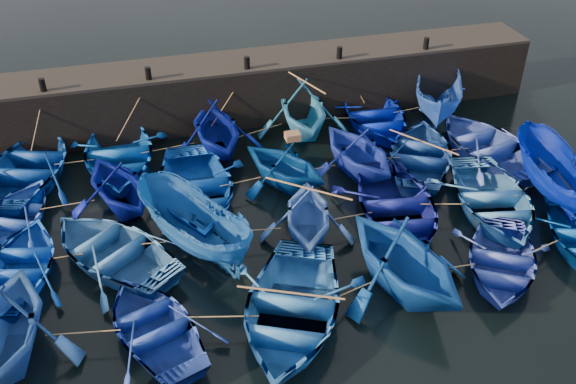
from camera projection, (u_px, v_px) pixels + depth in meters
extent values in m
plane|color=black|center=(315.00, 266.00, 20.24)|extent=(120.00, 120.00, 0.00)
cube|color=black|center=(244.00, 90.00, 27.86)|extent=(26.00, 2.50, 2.50)
cube|color=black|center=(243.00, 61.00, 27.12)|extent=(26.00, 2.50, 0.12)
cylinder|color=black|center=(42.00, 85.00, 24.50)|extent=(0.24, 0.24, 0.50)
cylinder|color=black|center=(148.00, 73.00, 25.36)|extent=(0.24, 0.24, 0.50)
cylinder|color=black|center=(247.00, 63.00, 26.23)|extent=(0.24, 0.24, 0.50)
cylinder|color=black|center=(339.00, 53.00, 27.09)|extent=(0.24, 0.24, 0.50)
cylinder|color=black|center=(426.00, 43.00, 27.96)|extent=(0.24, 0.24, 0.50)
imported|color=navy|center=(29.00, 167.00, 23.92)|extent=(5.65, 6.73, 1.20)
imported|color=#0847B2|center=(118.00, 156.00, 24.62)|extent=(4.23, 5.76, 1.16)
imported|color=#010E79|center=(216.00, 128.00, 25.34)|extent=(3.83, 4.39, 2.23)
imported|color=#2C81C9|center=(303.00, 108.00, 26.60)|extent=(4.41, 4.95, 2.37)
imported|color=#0116A6|center=(375.00, 115.00, 27.41)|extent=(3.99, 5.38, 1.08)
imported|color=blue|center=(439.00, 95.00, 27.92)|extent=(4.14, 5.64, 2.05)
imported|color=blue|center=(13.00, 216.00, 21.66)|extent=(4.56, 5.12, 0.88)
imported|color=#010B74|center=(119.00, 184.00, 22.14)|extent=(4.62, 4.95, 2.11)
imported|color=#083CA0|center=(195.00, 189.00, 22.72)|extent=(4.35, 5.91, 1.19)
imported|color=navy|center=(284.00, 164.00, 23.39)|extent=(4.73, 4.87, 1.96)
imported|color=navy|center=(358.00, 150.00, 24.01)|extent=(4.40, 4.81, 2.14)
imported|color=navy|center=(422.00, 155.00, 24.78)|extent=(5.63, 6.25, 1.06)
imported|color=#314CB6|center=(489.00, 145.00, 25.32)|extent=(4.83, 6.04, 1.12)
imported|color=#0839A4|center=(19.00, 266.00, 19.53)|extent=(4.16, 5.12, 0.93)
imported|color=#265B94|center=(113.00, 249.00, 20.08)|extent=(5.98, 6.24, 1.05)
imported|color=#10488B|center=(193.00, 227.00, 20.31)|extent=(4.19, 5.28, 1.94)
imported|color=blue|center=(308.00, 214.00, 20.90)|extent=(4.02, 4.37, 1.93)
imported|color=navy|center=(396.00, 208.00, 21.84)|extent=(4.69, 6.02, 1.14)
imported|color=blue|center=(492.00, 200.00, 22.24)|extent=(4.73, 5.95, 1.11)
imported|color=#001697|center=(553.00, 175.00, 22.85)|extent=(2.40, 5.06, 1.89)
imported|color=#1F4C93|center=(4.00, 325.00, 16.57)|extent=(4.40, 4.92, 2.34)
imported|color=navy|center=(155.00, 326.00, 17.52)|extent=(4.32, 5.08, 0.89)
imported|color=#1D59A5|center=(290.00, 309.00, 17.87)|extent=(6.06, 6.84, 1.17)
imported|color=navy|center=(404.00, 258.00, 18.63)|extent=(5.28, 5.73, 2.51)
imported|color=#3046B7|center=(501.00, 261.00, 19.73)|extent=(5.01, 5.43, 0.92)
cube|color=brown|center=(293.00, 136.00, 22.82)|extent=(0.52, 0.43, 0.26)
cylinder|color=tan|center=(74.00, 162.00, 24.29)|extent=(1.44, 0.05, 0.04)
cylinder|color=tan|center=(168.00, 148.00, 25.15)|extent=(2.09, 0.27, 0.04)
cylinder|color=tan|center=(261.00, 130.00, 26.31)|extent=(1.98, 0.65, 0.04)
cylinder|color=tan|center=(339.00, 118.00, 27.18)|extent=(1.34, 0.34, 0.04)
cylinder|color=tan|center=(407.00, 110.00, 27.80)|extent=(1.24, 0.20, 0.04)
cylinder|color=tan|center=(67.00, 205.00, 22.02)|extent=(1.79, 0.11, 0.04)
cylinder|color=tan|center=(158.00, 193.00, 22.59)|extent=(0.78, 0.34, 0.04)
cylinder|color=tan|center=(241.00, 182.00, 23.19)|extent=(1.55, 0.24, 0.04)
cylinder|color=tan|center=(321.00, 168.00, 23.97)|extent=(1.09, 0.10, 0.04)
cylinder|color=tan|center=(390.00, 158.00, 24.54)|extent=(0.80, 0.16, 0.04)
cylinder|color=tan|center=(455.00, 150.00, 25.05)|extent=(1.05, 0.11, 0.04)
cylinder|color=tan|center=(66.00, 256.00, 19.78)|extent=(0.99, 0.05, 0.04)
cylinder|color=tan|center=(154.00, 243.00, 20.31)|extent=(0.74, 0.12, 0.04)
cylinder|color=tan|center=(251.00, 230.00, 20.84)|extent=(1.93, 0.31, 0.04)
cylinder|color=tan|center=(353.00, 216.00, 21.49)|extent=(1.38, 0.07, 0.04)
cylinder|color=tan|center=(445.00, 204.00, 22.05)|extent=(1.62, 0.46, 0.04)
cylinder|color=tan|center=(522.00, 192.00, 22.66)|extent=(0.74, 0.39, 0.04)
cylinder|color=tan|center=(83.00, 333.00, 17.19)|extent=(1.95, 0.37, 0.04)
cylinder|color=tan|center=(223.00, 317.00, 17.68)|extent=(1.93, 0.51, 0.04)
cylinder|color=tan|center=(348.00, 292.00, 18.46)|extent=(1.77, 0.51, 0.04)
cylinder|color=tan|center=(452.00, 267.00, 19.35)|extent=(1.48, 0.12, 0.04)
cylinder|color=tan|center=(544.00, 247.00, 20.16)|extent=(1.41, 0.39, 0.04)
cylinder|color=tan|center=(37.00, 122.00, 24.73)|extent=(0.92, 0.87, 2.09)
cylinder|color=tan|center=(133.00, 111.00, 25.51)|extent=(1.67, 0.88, 2.09)
cylinder|color=tan|center=(229.00, 98.00, 26.45)|extent=(1.78, 0.64, 2.09)
cylinder|color=tan|center=(317.00, 84.00, 27.54)|extent=(2.00, 0.05, 2.09)
cylinder|color=tan|center=(352.00, 81.00, 27.76)|extent=(1.19, 0.33, 2.09)
cylinder|color=tan|center=(426.00, 72.00, 28.58)|extent=(0.23, 0.17, 2.07)
cylinder|color=#99724C|center=(303.00, 81.00, 25.91)|extent=(1.08, 2.84, 0.06)
cylinder|color=#99724C|center=(423.00, 142.00, 24.46)|extent=(1.77, 2.49, 0.06)
cylinder|color=#99724C|center=(308.00, 189.00, 20.33)|extent=(2.34, 1.97, 0.06)
cylinder|color=#99724C|center=(290.00, 293.00, 17.52)|extent=(2.74, 1.32, 0.06)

